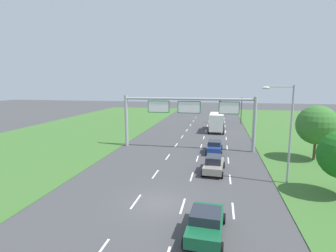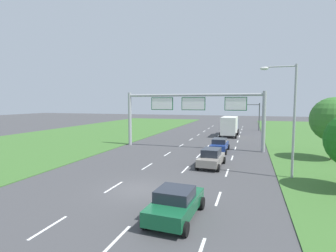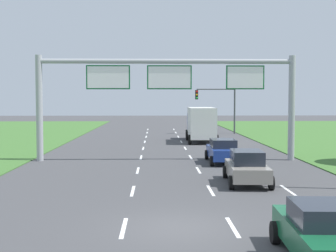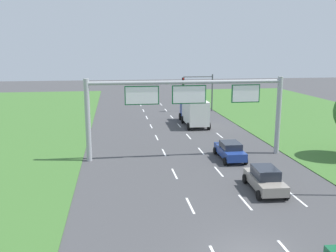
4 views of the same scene
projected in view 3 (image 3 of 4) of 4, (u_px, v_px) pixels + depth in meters
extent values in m
plane|color=#424244|center=(178.00, 227.00, 14.98)|extent=(200.00, 200.00, 0.00)
cube|color=white|center=(124.00, 228.00, 14.93)|extent=(0.14, 2.40, 0.01)
cube|color=white|center=(133.00, 191.00, 20.92)|extent=(0.14, 2.40, 0.01)
cube|color=white|center=(138.00, 170.00, 26.91)|extent=(0.14, 2.40, 0.01)
cube|color=white|center=(141.00, 157.00, 32.89)|extent=(0.14, 2.40, 0.01)
cube|color=white|center=(143.00, 148.00, 38.88)|extent=(0.14, 2.40, 0.01)
cube|color=white|center=(145.00, 142.00, 44.87)|extent=(0.14, 2.40, 0.01)
cube|color=white|center=(146.00, 137.00, 50.86)|extent=(0.14, 2.40, 0.01)
cube|color=white|center=(147.00, 133.00, 56.84)|extent=(0.14, 2.40, 0.01)
cube|color=white|center=(148.00, 129.00, 62.83)|extent=(0.14, 2.40, 0.01)
cube|color=white|center=(233.00, 227.00, 15.02)|extent=(0.14, 2.40, 0.01)
cube|color=white|center=(211.00, 190.00, 21.01)|extent=(0.14, 2.40, 0.01)
cube|color=white|center=(198.00, 170.00, 27.00)|extent=(0.14, 2.40, 0.01)
cube|color=white|center=(191.00, 157.00, 32.99)|extent=(0.14, 2.40, 0.01)
cube|color=white|center=(185.00, 148.00, 38.98)|extent=(0.14, 2.40, 0.01)
cube|color=white|center=(181.00, 142.00, 44.96)|extent=(0.14, 2.40, 0.01)
cube|color=white|center=(178.00, 137.00, 50.95)|extent=(0.14, 2.40, 0.01)
cube|color=white|center=(176.00, 133.00, 56.94)|extent=(0.14, 2.40, 0.01)
cube|color=white|center=(174.00, 129.00, 62.93)|extent=(0.14, 2.40, 0.01)
cube|color=white|center=(288.00, 190.00, 21.11)|extent=(0.14, 2.40, 0.01)
cube|color=white|center=(259.00, 170.00, 27.09)|extent=(0.14, 2.40, 0.01)
cube|color=white|center=(240.00, 157.00, 33.08)|extent=(0.14, 2.40, 0.01)
cube|color=white|center=(227.00, 148.00, 39.07)|extent=(0.14, 2.40, 0.01)
cube|color=white|center=(217.00, 142.00, 45.06)|extent=(0.14, 2.40, 0.01)
cube|color=white|center=(210.00, 137.00, 51.04)|extent=(0.14, 2.40, 0.01)
cube|color=white|center=(204.00, 133.00, 57.03)|extent=(0.14, 2.40, 0.01)
cube|color=white|center=(200.00, 129.00, 63.02)|extent=(0.14, 2.40, 0.01)
cube|color=#145633|center=(326.00, 237.00, 11.73)|extent=(2.08, 4.28, 0.68)
cube|color=#232833|center=(328.00, 214.00, 11.57)|extent=(1.77, 1.81, 0.54)
cylinder|color=black|center=(275.00, 232.00, 13.31)|extent=(0.25, 0.65, 0.64)
cube|color=gray|center=(247.00, 170.00, 22.71)|extent=(2.00, 4.29, 0.65)
cube|color=#232833|center=(247.00, 157.00, 22.67)|extent=(1.58, 2.16, 0.65)
cylinder|color=black|center=(225.00, 172.00, 24.31)|extent=(0.26, 0.65, 0.64)
cylinder|color=black|center=(260.00, 172.00, 24.25)|extent=(0.26, 0.65, 0.64)
cylinder|color=black|center=(231.00, 183.00, 21.21)|extent=(0.26, 0.65, 0.64)
cylinder|color=black|center=(271.00, 183.00, 21.16)|extent=(0.26, 0.65, 0.64)
cube|color=navy|center=(223.00, 152.00, 30.15)|extent=(1.75, 4.39, 0.68)
cube|color=#232833|center=(223.00, 143.00, 29.94)|extent=(1.55, 2.04, 0.54)
cylinder|color=black|center=(207.00, 155.00, 31.79)|extent=(0.23, 0.64, 0.64)
cylinder|color=black|center=(232.00, 155.00, 31.82)|extent=(0.23, 0.64, 0.64)
cylinder|color=black|center=(212.00, 161.00, 28.53)|extent=(0.23, 0.64, 0.64)
cylinder|color=black|center=(240.00, 161.00, 28.55)|extent=(0.23, 0.64, 0.64)
cube|color=navy|center=(198.00, 124.00, 48.14)|extent=(2.24, 2.14, 2.20)
cube|color=silver|center=(201.00, 123.00, 44.14)|extent=(2.45, 5.62, 2.85)
cylinder|color=black|center=(187.00, 134.00, 48.70)|extent=(0.30, 0.90, 0.90)
cylinder|color=black|center=(209.00, 134.00, 48.72)|extent=(0.30, 0.90, 0.90)
cylinder|color=black|center=(187.00, 136.00, 46.40)|extent=(0.30, 0.90, 0.90)
cylinder|color=black|center=(212.00, 136.00, 46.42)|extent=(0.30, 0.90, 0.90)
cylinder|color=black|center=(190.00, 140.00, 42.03)|extent=(0.30, 0.90, 0.90)
cylinder|color=black|center=(217.00, 140.00, 42.05)|extent=(0.30, 0.90, 0.90)
cylinder|color=#9EA0A5|center=(39.00, 108.00, 30.85)|extent=(0.44, 0.44, 7.00)
cylinder|color=#9EA0A5|center=(292.00, 108.00, 31.30)|extent=(0.44, 0.44, 7.00)
cylinder|color=#9EA0A5|center=(166.00, 61.00, 30.89)|extent=(16.80, 0.32, 0.32)
cube|color=#0C5B28|center=(108.00, 77.00, 30.85)|extent=(2.89, 0.12, 1.59)
cube|color=white|center=(108.00, 77.00, 30.79)|extent=(2.73, 0.01, 1.43)
cube|color=#0C5B28|center=(169.00, 77.00, 30.96)|extent=(2.96, 0.12, 1.59)
cube|color=white|center=(169.00, 77.00, 30.90)|extent=(2.80, 0.01, 1.43)
cube|color=#0C5B28|center=(245.00, 77.00, 31.10)|extent=(2.54, 0.12, 1.59)
cube|color=white|center=(245.00, 77.00, 31.03)|extent=(2.38, 0.01, 1.43)
cylinder|color=#47494F|center=(235.00, 110.00, 55.12)|extent=(0.20, 0.20, 5.60)
cylinder|color=#47494F|center=(216.00, 89.00, 54.91)|extent=(4.50, 0.14, 0.14)
cube|color=black|center=(197.00, 95.00, 54.89)|extent=(0.32, 0.36, 1.10)
sphere|color=red|center=(197.00, 92.00, 54.67)|extent=(0.22, 0.22, 0.22)
sphere|color=orange|center=(197.00, 95.00, 54.69)|extent=(0.22, 0.22, 0.22)
sphere|color=green|center=(197.00, 98.00, 54.71)|extent=(0.22, 0.22, 0.22)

